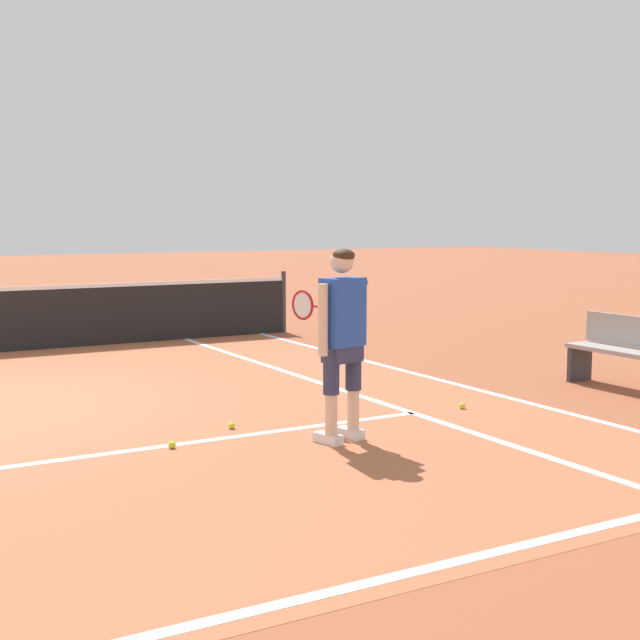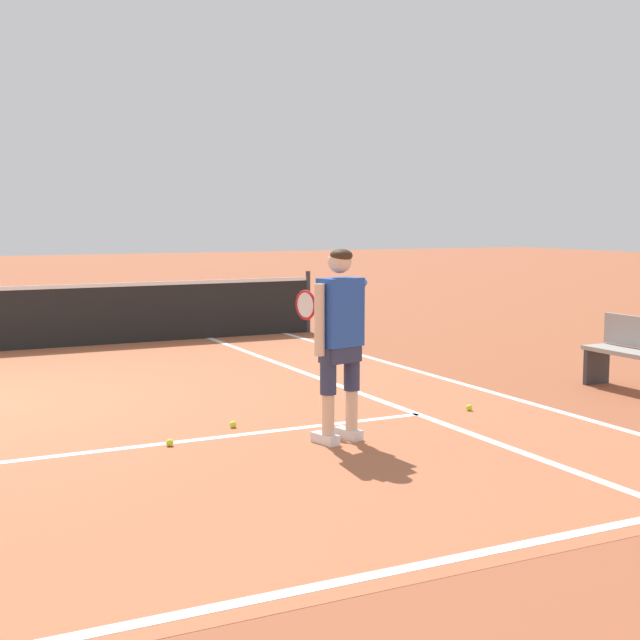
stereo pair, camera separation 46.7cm
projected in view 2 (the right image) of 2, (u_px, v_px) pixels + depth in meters
The scene contains 7 objects.
line_baseline at pixel (58, 640), 4.12m from camera, with size 10.98×0.10×0.01m, color white.
line_singles_right at pixel (346, 388), 10.25m from camera, with size 0.10×9.71×0.01m, color white.
line_doubles_right at pixel (444, 379), 10.86m from camera, with size 0.10×9.71×0.01m, color white.
tennis_player at pixel (339, 331), 7.70m from camera, with size 0.59×1.21×1.71m.
tennis_ball_near_feet at pixel (469, 408), 9.05m from camera, with size 0.07×0.07×0.07m, color #CCE02D.
tennis_ball_by_baseline at pixel (233, 424), 8.31m from camera, with size 0.07×0.07×0.07m, color #CCE02D.
tennis_ball_mid_court at pixel (170, 443), 7.63m from camera, with size 0.07×0.07×0.07m, color #CCE02D.
Camera 2 is at (-0.63, -10.00, 1.97)m, focal length 49.27 mm.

